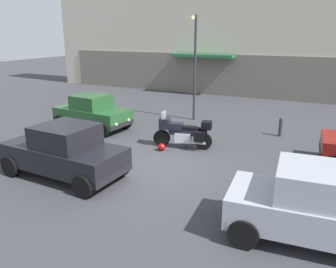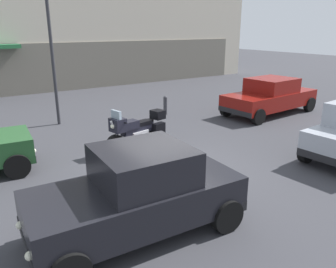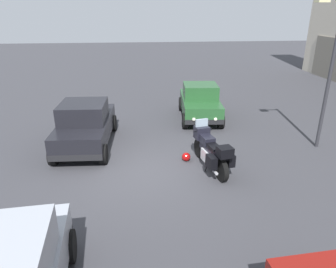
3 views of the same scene
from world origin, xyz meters
name	(u,v)px [view 1 (image 1 of 3)]	position (x,y,z in m)	size (l,w,h in m)	color
ground_plane	(155,165)	(0.00, 0.00, 0.00)	(80.00, 80.00, 0.00)	#38383D
building_facade_rear	(257,21)	(0.00, 14.56, 4.93)	(31.42, 3.40, 9.95)	beige
motorcycle	(184,132)	(0.15, 2.03, 0.62)	(2.24, 0.98, 1.36)	black
helmet	(162,147)	(-0.45, 1.38, 0.14)	(0.28, 0.28, 0.28)	#990C0C
car_hatchback_near	(321,207)	(5.05, -2.23, 0.81)	(3.97, 2.05, 1.64)	#9EA3AD
car_compact_side	(92,112)	(-4.59, 2.65, 0.77)	(3.57, 1.96, 1.56)	#235128
car_wagon_end	(64,152)	(-2.00, -1.96, 0.81)	(3.94, 1.95, 1.64)	black
streetlamp_curbside	(194,58)	(-1.09, 6.08, 3.03)	(0.28, 0.94, 5.00)	#2D2D33
bollard_curbside	(281,126)	(3.24, 5.21, 0.44)	(0.16, 0.16, 0.82)	#333338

